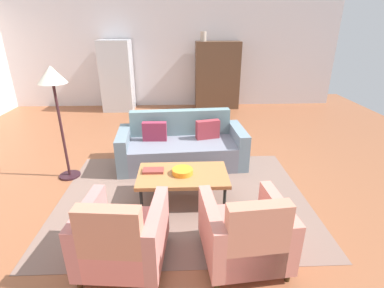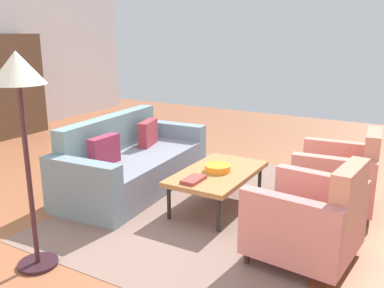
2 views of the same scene
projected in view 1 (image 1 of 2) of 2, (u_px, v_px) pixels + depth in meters
ground_plane at (170, 176)px, 4.64m from camera, size 11.04×11.04×0.00m
wall_back at (173, 56)px, 8.14m from camera, size 9.20×0.12×2.80m
area_rug at (183, 197)px, 4.07m from camera, size 3.40×2.60×0.01m
couch at (182, 147)px, 5.01m from camera, size 2.15×1.03×0.86m
coffee_table at (183, 176)px, 3.88m from camera, size 1.20×0.70×0.41m
armchair_left at (121, 239)px, 2.80m from camera, size 0.87×0.87×0.88m
armchair_right at (246, 235)px, 2.84m from camera, size 0.87×0.87×0.88m
fruit_bowl at (183, 171)px, 3.86m from camera, size 0.28×0.28×0.07m
book_stack at (153, 171)px, 3.91m from camera, size 0.28×0.16×0.03m
cabinet at (217, 76)px, 8.06m from camera, size 1.20×0.51×1.80m
vase_tall at (203, 36)px, 7.64m from camera, size 0.16×0.16×0.24m
refrigerator at (117, 76)px, 7.85m from camera, size 0.80×0.73×1.85m
floor_lamp at (53, 86)px, 4.08m from camera, size 0.40×0.40×1.72m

